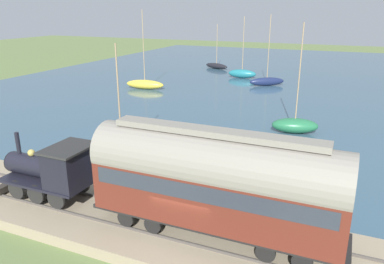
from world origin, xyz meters
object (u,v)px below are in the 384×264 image
at_px(passenger_coach, 215,179).
at_px(sailboat_navy, 267,81).
at_px(steam_locomotive, 55,168).
at_px(sailboat_black, 217,66).
at_px(sailboat_white, 122,151).
at_px(rowboat_near_shore, 305,189).
at_px(sailboat_yellow, 145,84).
at_px(sailboat_teal, 242,73).
at_px(sailboat_green, 295,125).

xyz_separation_m(passenger_coach, sailboat_navy, (35.48, 5.57, -2.54)).
height_order(steam_locomotive, sailboat_black, sailboat_black).
distance_m(steam_locomotive, sailboat_white, 7.06).
height_order(passenger_coach, sailboat_white, sailboat_white).
relative_size(sailboat_black, rowboat_near_shore, 2.81).
bearing_deg(rowboat_near_shore, steam_locomotive, 111.93).
height_order(steam_locomotive, sailboat_navy, sailboat_navy).
distance_m(sailboat_navy, sailboat_white, 28.86).
height_order(sailboat_yellow, sailboat_teal, sailboat_yellow).
xyz_separation_m(steam_locomotive, rowboat_near_shore, (6.75, -11.11, -2.02)).
height_order(sailboat_white, sailboat_teal, sailboat_teal).
bearing_deg(passenger_coach, sailboat_navy, 8.92).
height_order(sailboat_black, sailboat_white, sailboat_white).
relative_size(sailboat_black, sailboat_teal, 0.85).
distance_m(sailboat_navy, rowboat_near_shore, 29.96).
height_order(sailboat_white, rowboat_near_shore, sailboat_white).
relative_size(steam_locomotive, sailboat_white, 0.68).
bearing_deg(sailboat_white, sailboat_yellow, 23.84).
bearing_deg(passenger_coach, sailboat_yellow, 34.88).
distance_m(sailboat_green, sailboat_black, 34.34).
height_order(sailboat_navy, sailboat_black, sailboat_navy).
relative_size(steam_locomotive, sailboat_teal, 0.60).
xyz_separation_m(sailboat_navy, rowboat_near_shore, (-28.74, -8.44, -0.44)).
distance_m(steam_locomotive, sailboat_black, 47.47).
bearing_deg(passenger_coach, rowboat_near_shore, -23.08).
xyz_separation_m(sailboat_white, rowboat_near_shore, (-0.09, -11.86, -0.40)).
bearing_deg(sailboat_yellow, rowboat_near_shore, -140.11).
xyz_separation_m(passenger_coach, rowboat_near_shore, (6.75, -2.87, -2.98)).
bearing_deg(steam_locomotive, sailboat_white, 6.23).
relative_size(steam_locomotive, sailboat_navy, 0.57).
relative_size(sailboat_green, rowboat_near_shore, 3.34).
xyz_separation_m(steam_locomotive, sailboat_teal, (39.80, 1.88, -1.54)).
relative_size(passenger_coach, sailboat_teal, 1.23).
relative_size(sailboat_teal, rowboat_near_shore, 3.31).
height_order(sailboat_green, sailboat_black, sailboat_green).
height_order(sailboat_yellow, sailboat_white, sailboat_yellow).
distance_m(passenger_coach, sailboat_black, 49.62).
bearing_deg(sailboat_teal, rowboat_near_shore, -160.20).
bearing_deg(sailboat_teal, sailboat_navy, -135.15).
height_order(passenger_coach, sailboat_green, sailboat_green).
relative_size(steam_locomotive, sailboat_green, 0.59).
height_order(sailboat_green, sailboat_yellow, sailboat_yellow).
relative_size(sailboat_white, rowboat_near_shore, 2.94).
bearing_deg(sailboat_green, sailboat_yellow, 48.24).
bearing_deg(passenger_coach, steam_locomotive, 90.00).
height_order(passenger_coach, sailboat_black, sailboat_black).
relative_size(passenger_coach, sailboat_green, 1.22).
relative_size(passenger_coach, rowboat_near_shore, 4.07).
bearing_deg(sailboat_white, sailboat_navy, -9.17).
xyz_separation_m(sailboat_yellow, sailboat_black, (19.27, -2.63, -0.13)).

